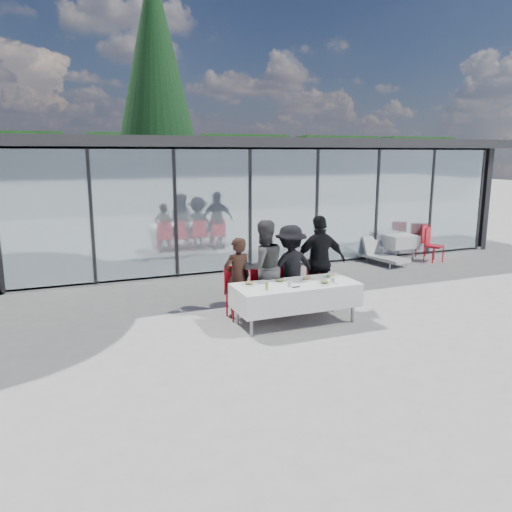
% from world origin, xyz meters
% --- Properties ---
extents(ground, '(90.00, 90.00, 0.00)m').
position_xyz_m(ground, '(0.00, 0.00, 0.00)').
color(ground, '#989591').
rests_on(ground, ground).
extents(pavilion, '(14.80, 8.80, 3.44)m').
position_xyz_m(pavilion, '(2.00, 8.16, 2.15)').
color(pavilion, gray).
rests_on(pavilion, ground).
extents(treeline, '(62.50, 2.00, 4.40)m').
position_xyz_m(treeline, '(-2.00, 28.00, 2.20)').
color(treeline, '#123813').
rests_on(treeline, ground).
extents(dining_table, '(2.26, 0.96, 0.75)m').
position_xyz_m(dining_table, '(0.32, -0.08, 0.54)').
color(dining_table, silver).
rests_on(dining_table, ground).
extents(diner_a, '(0.64, 0.64, 1.54)m').
position_xyz_m(diner_a, '(-0.54, 0.64, 0.77)').
color(diner_a, '#331E16').
rests_on(diner_a, ground).
extents(diner_chair_a, '(0.44, 0.44, 0.97)m').
position_xyz_m(diner_chair_a, '(-0.54, 0.66, 0.54)').
color(diner_chair_a, red).
rests_on(diner_chair_a, ground).
extents(diner_b, '(0.89, 0.89, 1.83)m').
position_xyz_m(diner_b, '(-0.01, 0.64, 0.92)').
color(diner_b, '#444444').
rests_on(diner_b, ground).
extents(diner_chair_b, '(0.44, 0.44, 0.97)m').
position_xyz_m(diner_chair_b, '(-0.01, 0.66, 0.54)').
color(diner_chair_b, red).
rests_on(diner_chair_b, ground).
extents(diner_c, '(1.15, 1.15, 1.70)m').
position_xyz_m(diner_c, '(0.56, 0.64, 0.85)').
color(diner_c, black).
rests_on(diner_c, ground).
extents(diner_chair_c, '(0.44, 0.44, 0.97)m').
position_xyz_m(diner_chair_c, '(0.56, 0.66, 0.54)').
color(diner_chair_c, red).
rests_on(diner_chair_c, ground).
extents(diner_d, '(1.18, 1.18, 1.86)m').
position_xyz_m(diner_d, '(1.21, 0.64, 0.93)').
color(diner_d, black).
rests_on(diner_d, ground).
extents(diner_chair_d, '(0.44, 0.44, 0.97)m').
position_xyz_m(diner_chair_d, '(1.21, 0.66, 0.54)').
color(diner_chair_d, red).
rests_on(diner_chair_d, ground).
extents(plate_a, '(0.28, 0.28, 0.07)m').
position_xyz_m(plate_a, '(-0.51, 0.14, 0.77)').
color(plate_a, white).
rests_on(plate_a, dining_table).
extents(plate_b, '(0.28, 0.28, 0.07)m').
position_xyz_m(plate_b, '(0.10, 0.12, 0.77)').
color(plate_b, white).
rests_on(plate_b, dining_table).
extents(plate_c, '(0.28, 0.28, 0.07)m').
position_xyz_m(plate_c, '(0.63, 0.08, 0.77)').
color(plate_c, white).
rests_on(plate_c, dining_table).
extents(plate_d, '(0.28, 0.28, 0.07)m').
position_xyz_m(plate_d, '(1.13, 0.07, 0.77)').
color(plate_d, white).
rests_on(plate_d, dining_table).
extents(plate_extra, '(0.28, 0.28, 0.07)m').
position_xyz_m(plate_extra, '(0.79, -0.30, 0.77)').
color(plate_extra, white).
rests_on(plate_extra, dining_table).
extents(juice_bottle, '(0.06, 0.06, 0.15)m').
position_xyz_m(juice_bottle, '(-0.34, -0.28, 0.82)').
color(juice_bottle, '#8CBD4F').
rests_on(juice_bottle, dining_table).
extents(drinking_glasses, '(0.95, 0.14, 0.10)m').
position_xyz_m(drinking_glasses, '(0.69, -0.25, 0.80)').
color(drinking_glasses, silver).
rests_on(drinking_glasses, dining_table).
extents(folded_eyeglasses, '(0.14, 0.03, 0.01)m').
position_xyz_m(folded_eyeglasses, '(0.21, -0.32, 0.76)').
color(folded_eyeglasses, black).
rests_on(folded_eyeglasses, dining_table).
extents(spare_table_right, '(0.86, 0.86, 0.74)m').
position_xyz_m(spare_table_right, '(5.57, 3.78, 0.55)').
color(spare_table_right, silver).
rests_on(spare_table_right, ground).
extents(spare_chair_a, '(0.61, 0.61, 0.97)m').
position_xyz_m(spare_chair_a, '(6.31, 3.26, 0.54)').
color(spare_chair_a, red).
rests_on(spare_chair_a, ground).
extents(spare_chair_b, '(0.60, 0.60, 0.97)m').
position_xyz_m(spare_chair_b, '(6.51, 3.96, 0.54)').
color(spare_chair_b, red).
rests_on(spare_chair_b, ground).
extents(lounger, '(0.84, 1.42, 0.72)m').
position_xyz_m(lounger, '(4.84, 3.56, 0.26)').
color(lounger, silver).
rests_on(lounger, ground).
extents(conifer_tree, '(4.00, 4.00, 10.50)m').
position_xyz_m(conifer_tree, '(0.50, 13.00, 5.99)').
color(conifer_tree, '#382316').
rests_on(conifer_tree, ground).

